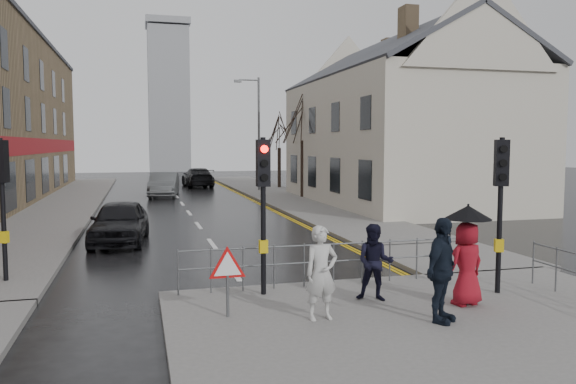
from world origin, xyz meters
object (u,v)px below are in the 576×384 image
pedestrian_b (375,262)px  pedestrian_with_umbrella (467,251)px  pedestrian_d (442,270)px  car_parked (120,222)px  car_mid (164,185)px  pedestrian_a (321,273)px

pedestrian_b → pedestrian_with_umbrella: size_ratio=0.79×
pedestrian_b → pedestrian_d: 1.75m
car_parked → pedestrian_d: bearing=-55.9°
pedestrian_d → pedestrian_b: bearing=70.6°
car_parked → car_mid: (2.23, 17.17, 0.06)m
pedestrian_with_umbrella → pedestrian_a: bearing=-177.3°
pedestrian_a → car_mid: pedestrian_a is taller
pedestrian_b → pedestrian_d: (0.58, -1.64, 0.16)m
pedestrian_with_umbrella → pedestrian_d: (-1.07, -0.86, -0.15)m
pedestrian_b → car_mid: 26.66m
car_mid → pedestrian_with_umbrella: bearing=-72.8°
pedestrian_with_umbrella → car_mid: 27.68m
pedestrian_with_umbrella → car_mid: size_ratio=0.42×
pedestrian_d → car_parked: size_ratio=0.45×
pedestrian_a → pedestrian_with_umbrella: 3.15m
pedestrian_d → car_mid: (-3.73, 28.12, -0.31)m
pedestrian_b → car_mid: bearing=123.8°
pedestrian_b → pedestrian_with_umbrella: 1.86m
car_mid → pedestrian_b: bearing=-76.0°
pedestrian_d → car_parked: bearing=79.6°
pedestrian_d → car_parked: 12.47m
pedestrian_a → pedestrian_d: (2.07, -0.71, 0.09)m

